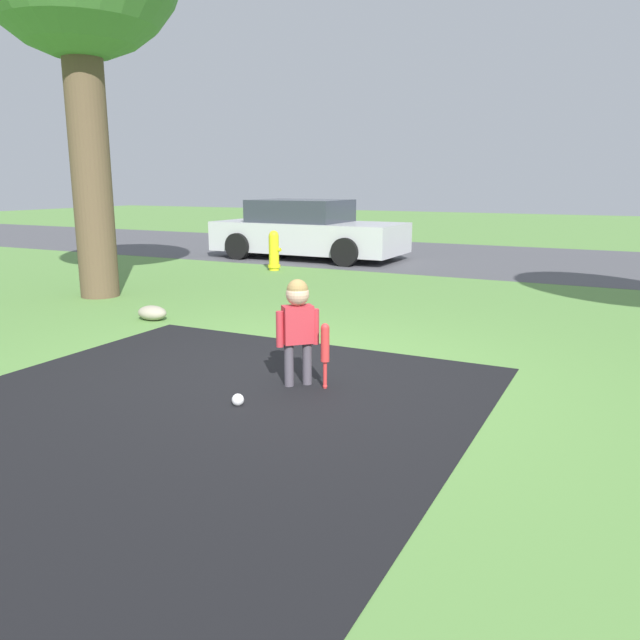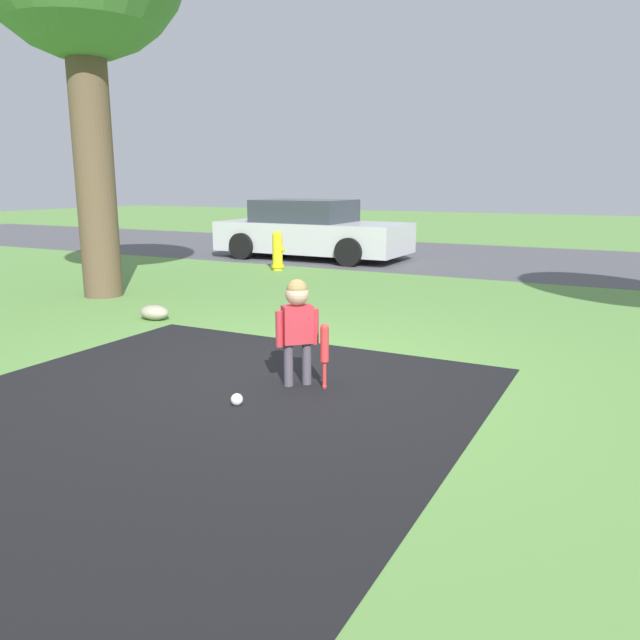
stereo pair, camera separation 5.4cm
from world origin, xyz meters
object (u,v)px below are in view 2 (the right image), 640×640
(child, at_px, (297,317))
(parked_car, at_px, (311,231))
(sports_ball, at_px, (237,399))
(baseball_bat, at_px, (325,347))
(fire_hydrant, at_px, (278,251))

(child, height_order, parked_car, parked_car)
(parked_car, bearing_deg, sports_ball, -65.05)
(baseball_bat, relative_size, sports_ball, 5.87)
(parked_car, bearing_deg, baseball_bat, -60.91)
(baseball_bat, height_order, parked_car, parked_car)
(sports_ball, relative_size, fire_hydrant, 0.12)
(child, distance_m, parked_car, 8.77)
(baseball_bat, height_order, sports_ball, baseball_bat)
(child, distance_m, baseball_bat, 0.32)
(fire_hydrant, height_order, parked_car, parked_car)
(fire_hydrant, xyz_separation_m, parked_car, (-0.34, 1.98, 0.23))
(baseball_bat, distance_m, sports_ball, 0.82)
(child, height_order, fire_hydrant, child)
(baseball_bat, distance_m, parked_car, 8.86)
(fire_hydrant, distance_m, parked_car, 2.02)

